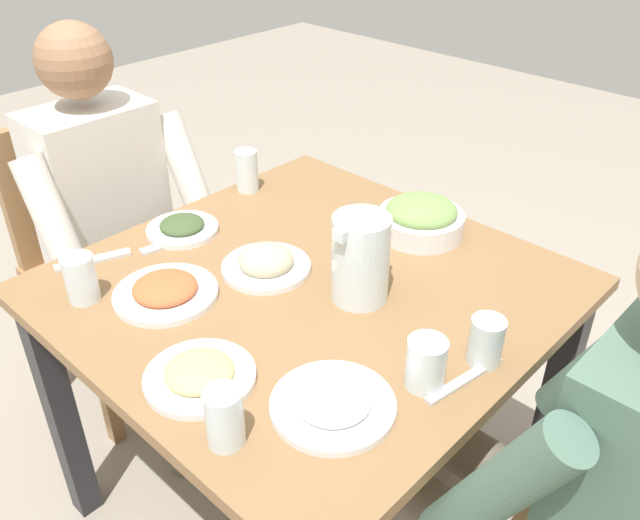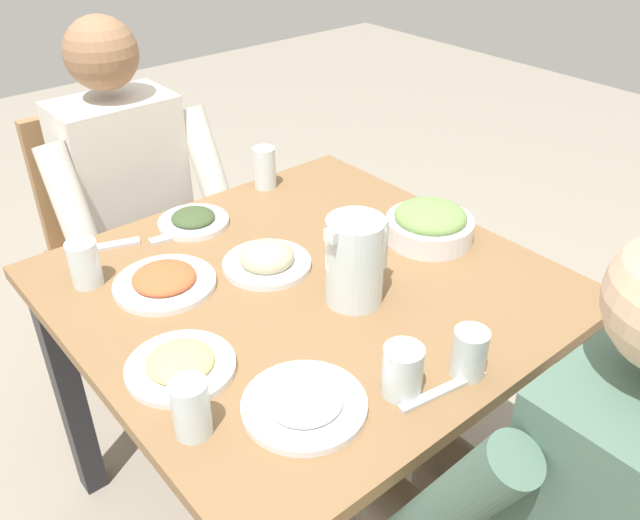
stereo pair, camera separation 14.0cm
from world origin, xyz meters
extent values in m
plane|color=gray|center=(0.00, 0.00, 0.00)|extent=(8.00, 8.00, 0.00)
cube|color=olive|center=(0.00, 0.00, 0.72)|extent=(0.98, 0.98, 0.03)
cube|color=#232328|center=(0.43, -0.43, 0.35)|extent=(0.06, 0.06, 0.70)
cube|color=#232328|center=(-0.43, 0.43, 0.35)|extent=(0.06, 0.06, 0.70)
cube|color=#232328|center=(0.43, 0.43, 0.35)|extent=(0.06, 0.06, 0.70)
cube|color=#997047|center=(0.09, 0.93, 0.22)|extent=(0.04, 0.04, 0.45)
cube|color=#997047|center=(-0.25, 0.93, 0.22)|extent=(0.04, 0.04, 0.45)
cube|color=#997047|center=(0.09, 0.59, 0.22)|extent=(0.04, 0.04, 0.45)
cube|color=#997047|center=(-0.25, 0.59, 0.22)|extent=(0.04, 0.04, 0.45)
cube|color=#997047|center=(-0.08, 0.76, 0.46)|extent=(0.40, 0.40, 0.03)
cube|color=#997047|center=(-0.08, 0.94, 0.68)|extent=(0.38, 0.04, 0.42)
cube|color=#4C6B5B|center=(-0.01, -0.73, 0.72)|extent=(0.32, 0.20, 0.50)
cylinder|color=#4C6B5B|center=(-0.21, -0.59, 0.75)|extent=(0.08, 0.23, 0.37)
cylinder|color=#665B4C|center=(0.08, -0.54, 0.44)|extent=(0.11, 0.38, 0.11)
cylinder|color=#665B4C|center=(0.08, -0.35, 0.24)|extent=(0.10, 0.10, 0.47)
cylinder|color=#4C6B5B|center=(0.19, -0.59, 0.75)|extent=(0.08, 0.23, 0.37)
cube|color=silver|center=(-0.08, 0.73, 0.72)|extent=(0.32, 0.20, 0.50)
sphere|color=#936B4C|center=(-0.08, 0.73, 1.09)|extent=(0.19, 0.19, 0.19)
cylinder|color=#665B4C|center=(0.01, 0.54, 0.44)|extent=(0.11, 0.38, 0.11)
cylinder|color=#665B4C|center=(0.01, 0.35, 0.24)|extent=(0.10, 0.10, 0.47)
cylinder|color=silver|center=(0.12, 0.59, 0.75)|extent=(0.08, 0.23, 0.37)
cylinder|color=#665B4C|center=(-0.16, 0.54, 0.44)|extent=(0.11, 0.38, 0.11)
cylinder|color=#665B4C|center=(-0.16, 0.35, 0.24)|extent=(0.10, 0.10, 0.47)
cylinder|color=silver|center=(-0.28, 0.59, 0.75)|extent=(0.08, 0.23, 0.37)
cylinder|color=silver|center=(0.04, -0.11, 0.83)|extent=(0.12, 0.12, 0.19)
cube|color=silver|center=(0.11, -0.11, 0.84)|extent=(0.02, 0.02, 0.11)
cube|color=silver|center=(-0.02, -0.11, 0.91)|extent=(0.04, 0.03, 0.02)
cylinder|color=white|center=(0.34, -0.05, 0.76)|extent=(0.21, 0.21, 0.05)
ellipsoid|color=#759951|center=(0.34, -0.05, 0.80)|extent=(0.17, 0.17, 0.06)
cylinder|color=white|center=(-0.03, 0.10, 0.74)|extent=(0.20, 0.20, 0.01)
ellipsoid|color=#B7AD89|center=(-0.03, 0.10, 0.76)|extent=(0.12, 0.12, 0.06)
cylinder|color=white|center=(-0.35, -0.07, 0.74)|extent=(0.20, 0.20, 0.01)
ellipsoid|color=#E0C670|center=(-0.35, -0.07, 0.75)|extent=(0.12, 0.12, 0.03)
cylinder|color=white|center=(-0.05, 0.38, 0.74)|extent=(0.18, 0.18, 0.01)
ellipsoid|color=#3D512D|center=(-0.05, 0.38, 0.75)|extent=(0.11, 0.11, 0.03)
cylinder|color=white|center=(-0.24, 0.18, 0.74)|extent=(0.22, 0.22, 0.01)
ellipsoid|color=#CC5B33|center=(-0.24, 0.18, 0.76)|extent=(0.14, 0.14, 0.04)
cylinder|color=white|center=(-0.24, -0.29, 0.74)|extent=(0.22, 0.22, 0.01)
ellipsoid|color=white|center=(-0.24, -0.29, 0.76)|extent=(0.13, 0.13, 0.04)
cylinder|color=silver|center=(0.04, -0.41, 0.78)|extent=(0.06, 0.06, 0.09)
cylinder|color=silver|center=(0.21, 0.44, 0.79)|extent=(0.06, 0.06, 0.11)
cylinder|color=silver|center=(-0.09, -0.37, 0.78)|extent=(0.07, 0.07, 0.10)
cylinder|color=silver|center=(-0.41, -0.22, 0.79)|extent=(0.06, 0.06, 0.10)
cylinder|color=silver|center=(-0.37, 0.30, 0.78)|extent=(0.07, 0.07, 0.10)
cube|color=silver|center=(-0.28, 0.42, 0.74)|extent=(0.17, 0.08, 0.01)
cube|color=silver|center=(-0.03, -0.42, 0.74)|extent=(0.19, 0.05, 0.01)
cube|color=silver|center=(-0.10, 0.35, 0.74)|extent=(0.17, 0.06, 0.01)
camera|label=1|loc=(-0.84, -0.83, 1.55)|focal=37.04mm
camera|label=2|loc=(-0.74, -0.93, 1.55)|focal=37.04mm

